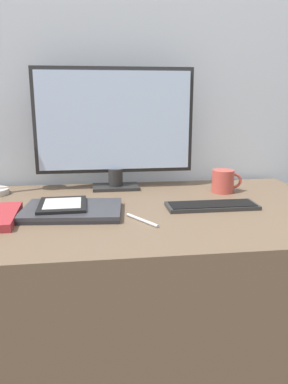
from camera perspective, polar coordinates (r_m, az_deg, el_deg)
The scene contains 8 objects.
wall_back at distance 1.57m, azimuth -1.94°, elevation 17.92°, with size 3.60×0.05×2.40m.
desk at distance 1.35m, azimuth 0.28°, elevation -18.03°, with size 1.24×0.75×0.76m.
monitor at distance 1.42m, azimuth -4.51°, elevation 10.01°, with size 0.59×0.11×0.45m.
keyboard at distance 1.22m, azimuth 10.30°, elevation -2.05°, with size 0.29×0.10×0.01m.
laptop at distance 1.15m, azimuth -10.87°, elevation -2.78°, with size 0.31×0.23×0.02m.
ereader at distance 1.17m, azimuth -12.31°, elevation -1.89°, with size 0.15×0.17×0.01m.
coffee_mug at distance 1.41m, azimuth 12.01°, elevation 1.62°, with size 0.11×0.08×0.08m.
pen at distance 1.06m, azimuth -0.31°, elevation -4.30°, with size 0.08×0.12×0.01m.
Camera 1 is at (-0.16, -0.98, 1.10)m, focal length 35.00 mm.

